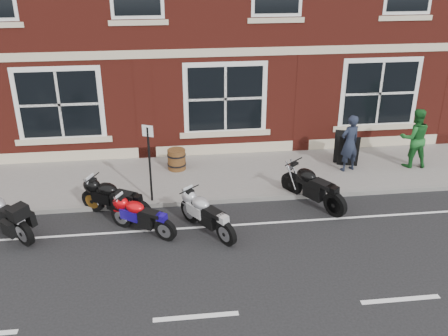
{
  "coord_description": "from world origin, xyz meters",
  "views": [
    {
      "loc": [
        -0.39,
        -10.34,
        6.33
      ],
      "look_at": [
        1.1,
        1.6,
        0.93
      ],
      "focal_mm": 40.0,
      "sensor_mm": 36.0,
      "label": 1
    }
  ],
  "objects_px": {
    "barrel_planter": "(177,159)",
    "parking_sign": "(149,158)",
    "moto_sport_red": "(142,215)",
    "pedestrian_right": "(414,138)",
    "moto_naked_black": "(313,185)",
    "moto_touring_silver": "(4,212)",
    "moto_sport_silver": "(207,213)",
    "moto_sport_black": "(115,197)",
    "pedestrian_left": "(350,143)",
    "a_board_sign": "(346,149)"
  },
  "relations": [
    {
      "from": "moto_naked_black",
      "to": "parking_sign",
      "type": "relative_size",
      "value": 0.92
    },
    {
      "from": "parking_sign",
      "to": "barrel_planter",
      "type": "bearing_deg",
      "value": 94.35
    },
    {
      "from": "moto_sport_silver",
      "to": "moto_sport_black",
      "type": "bearing_deg",
      "value": 121.94
    },
    {
      "from": "moto_sport_silver",
      "to": "barrel_planter",
      "type": "bearing_deg",
      "value": 66.5
    },
    {
      "from": "moto_sport_black",
      "to": "pedestrian_left",
      "type": "xyz_separation_m",
      "value": [
        6.71,
        1.78,
        0.45
      ]
    },
    {
      "from": "moto_touring_silver",
      "to": "pedestrian_left",
      "type": "relative_size",
      "value": 0.93
    },
    {
      "from": "moto_sport_black",
      "to": "moto_naked_black",
      "type": "height_order",
      "value": "moto_naked_black"
    },
    {
      "from": "pedestrian_right",
      "to": "a_board_sign",
      "type": "bearing_deg",
      "value": -5.12
    },
    {
      "from": "barrel_planter",
      "to": "moto_touring_silver",
      "type": "bearing_deg",
      "value": -144.24
    },
    {
      "from": "pedestrian_right",
      "to": "moto_sport_black",
      "type": "bearing_deg",
      "value": 16.95
    },
    {
      "from": "moto_sport_red",
      "to": "pedestrian_right",
      "type": "xyz_separation_m",
      "value": [
        8.06,
        2.73,
        0.55
      ]
    },
    {
      "from": "moto_touring_silver",
      "to": "parking_sign",
      "type": "xyz_separation_m",
      "value": [
        3.42,
        1.04,
        0.77
      ]
    },
    {
      "from": "moto_naked_black",
      "to": "barrel_planter",
      "type": "distance_m",
      "value": 4.26
    },
    {
      "from": "moto_sport_silver",
      "to": "barrel_planter",
      "type": "relative_size",
      "value": 2.77
    },
    {
      "from": "barrel_planter",
      "to": "pedestrian_left",
      "type": "bearing_deg",
      "value": -7.83
    },
    {
      "from": "moto_touring_silver",
      "to": "pedestrian_right",
      "type": "xyz_separation_m",
      "value": [
        11.28,
        2.35,
        0.46
      ]
    },
    {
      "from": "moto_naked_black",
      "to": "a_board_sign",
      "type": "distance_m",
      "value": 2.76
    },
    {
      "from": "moto_sport_silver",
      "to": "parking_sign",
      "type": "xyz_separation_m",
      "value": [
        -1.33,
        1.56,
        0.82
      ]
    },
    {
      "from": "moto_touring_silver",
      "to": "pedestrian_left",
      "type": "bearing_deg",
      "value": -30.73
    },
    {
      "from": "pedestrian_left",
      "to": "pedestrian_right",
      "type": "height_order",
      "value": "pedestrian_right"
    },
    {
      "from": "moto_sport_silver",
      "to": "a_board_sign",
      "type": "bearing_deg",
      "value": 2.04
    },
    {
      "from": "moto_sport_silver",
      "to": "a_board_sign",
      "type": "xyz_separation_m",
      "value": [
        4.57,
        3.22,
        0.12
      ]
    },
    {
      "from": "pedestrian_right",
      "to": "barrel_planter",
      "type": "xyz_separation_m",
      "value": [
        -7.12,
        0.64,
        -0.6
      ]
    },
    {
      "from": "pedestrian_left",
      "to": "a_board_sign",
      "type": "distance_m",
      "value": 0.55
    },
    {
      "from": "moto_sport_black",
      "to": "barrel_planter",
      "type": "height_order",
      "value": "moto_sport_black"
    },
    {
      "from": "moto_sport_red",
      "to": "moto_sport_black",
      "type": "height_order",
      "value": "moto_sport_black"
    },
    {
      "from": "moto_sport_red",
      "to": "pedestrian_right",
      "type": "distance_m",
      "value": 8.53
    },
    {
      "from": "moto_sport_red",
      "to": "moto_sport_silver",
      "type": "relative_size",
      "value": 0.91
    },
    {
      "from": "moto_sport_silver",
      "to": "pedestrian_left",
      "type": "relative_size",
      "value": 1.0
    },
    {
      "from": "moto_sport_black",
      "to": "moto_sport_silver",
      "type": "xyz_separation_m",
      "value": [
        2.23,
        -1.03,
        -0.02
      ]
    },
    {
      "from": "parking_sign",
      "to": "pedestrian_left",
      "type": "bearing_deg",
      "value": 37.12
    },
    {
      "from": "moto_sport_black",
      "to": "moto_sport_silver",
      "type": "distance_m",
      "value": 2.46
    },
    {
      "from": "moto_sport_red",
      "to": "moto_naked_black",
      "type": "height_order",
      "value": "moto_naked_black"
    },
    {
      "from": "moto_touring_silver",
      "to": "pedestrian_right",
      "type": "bearing_deg",
      "value": -32.89
    },
    {
      "from": "moto_naked_black",
      "to": "a_board_sign",
      "type": "xyz_separation_m",
      "value": [
        1.69,
        2.17,
        0.07
      ]
    },
    {
      "from": "parking_sign",
      "to": "pedestrian_right",
      "type": "bearing_deg",
      "value": 34.44
    },
    {
      "from": "moto_touring_silver",
      "to": "moto_sport_silver",
      "type": "height_order",
      "value": "moto_touring_silver"
    },
    {
      "from": "moto_sport_black",
      "to": "a_board_sign",
      "type": "bearing_deg",
      "value": -40.43
    },
    {
      "from": "moto_sport_black",
      "to": "barrel_planter",
      "type": "xyz_separation_m",
      "value": [
        1.63,
        2.48,
        -0.1
      ]
    },
    {
      "from": "moto_sport_red",
      "to": "barrel_planter",
      "type": "xyz_separation_m",
      "value": [
        0.94,
        3.37,
        -0.05
      ]
    },
    {
      "from": "barrel_planter",
      "to": "parking_sign",
      "type": "height_order",
      "value": "parking_sign"
    },
    {
      "from": "moto_sport_silver",
      "to": "a_board_sign",
      "type": "relative_size",
      "value": 1.69
    },
    {
      "from": "moto_touring_silver",
      "to": "moto_sport_silver",
      "type": "xyz_separation_m",
      "value": [
        4.75,
        -0.52,
        -0.05
      ]
    },
    {
      "from": "barrel_planter",
      "to": "parking_sign",
      "type": "relative_size",
      "value": 0.3
    },
    {
      "from": "moto_sport_red",
      "to": "a_board_sign",
      "type": "distance_m",
      "value": 6.84
    },
    {
      "from": "moto_touring_silver",
      "to": "pedestrian_right",
      "type": "height_order",
      "value": "pedestrian_right"
    },
    {
      "from": "moto_naked_black",
      "to": "barrel_planter",
      "type": "height_order",
      "value": "moto_naked_black"
    },
    {
      "from": "moto_touring_silver",
      "to": "moto_naked_black",
      "type": "height_order",
      "value": "moto_touring_silver"
    },
    {
      "from": "moto_sport_red",
      "to": "a_board_sign",
      "type": "relative_size",
      "value": 1.53
    },
    {
      "from": "pedestrian_right",
      "to": "moto_naked_black",
      "type": "bearing_deg",
      "value": 31.65
    }
  ]
}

